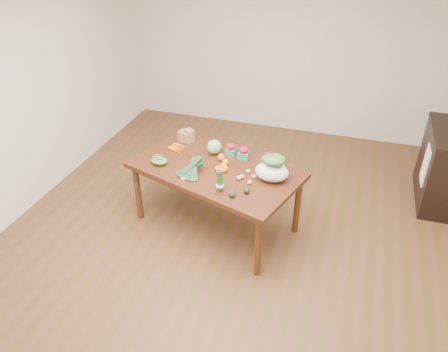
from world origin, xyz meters
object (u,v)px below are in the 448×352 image
(cabinet, at_px, (446,167))
(cabbage, at_px, (214,147))
(kale_bunch, at_px, (189,169))
(paper_bag, at_px, (186,135))
(mandarin_cluster, at_px, (222,167))
(dining_table, at_px, (216,197))
(salad_bag, at_px, (272,169))
(asparagus_bundle, at_px, (220,180))

(cabinet, distance_m, cabbage, 2.79)
(cabbage, bearing_deg, kale_bunch, -100.04)
(cabinet, height_order, paper_bag, cabinet)
(cabbage, relative_size, mandarin_cluster, 0.91)
(cabinet, height_order, cabbage, cabinet)
(cabbage, bearing_deg, mandarin_cluster, -59.17)
(mandarin_cluster, bearing_deg, dining_table, 156.67)
(cabinet, bearing_deg, cabbage, -158.82)
(cabinet, bearing_deg, dining_table, -152.20)
(cabbage, distance_m, mandarin_cluster, 0.39)
(salad_bag, bearing_deg, cabbage, 154.93)
(paper_bag, bearing_deg, mandarin_cluster, -40.08)
(mandarin_cluster, xyz_separation_m, kale_bunch, (-0.29, -0.19, 0.03))
(salad_bag, bearing_deg, kale_bunch, -167.72)
(dining_table, bearing_deg, mandarin_cluster, -5.84)
(cabbage, distance_m, asparagus_bundle, 0.76)
(asparagus_bundle, bearing_deg, cabinet, 54.09)
(salad_bag, bearing_deg, mandarin_cluster, 179.39)
(dining_table, height_order, cabbage, cabbage)
(asparagus_bundle, bearing_deg, dining_table, 131.93)
(dining_table, xyz_separation_m, kale_bunch, (-0.21, -0.22, 0.45))
(paper_bag, relative_size, mandarin_cluster, 1.18)
(dining_table, height_order, cabinet, cabinet)
(cabinet, bearing_deg, kale_bunch, -150.35)
(dining_table, xyz_separation_m, salad_bag, (0.62, -0.04, 0.51))
(cabbage, xyz_separation_m, salad_bag, (0.73, -0.34, 0.05))
(cabinet, xyz_separation_m, salad_bag, (-1.85, -1.34, 0.41))
(dining_table, xyz_separation_m, cabbage, (-0.12, 0.30, 0.46))
(cabinet, distance_m, kale_bunch, 3.10)
(cabbage, bearing_deg, dining_table, -68.91)
(dining_table, distance_m, mandarin_cluster, 0.43)
(cabinet, distance_m, paper_bag, 3.12)
(paper_bag, distance_m, cabbage, 0.45)
(salad_bag, bearing_deg, asparagus_bundle, -140.95)
(kale_bunch, height_order, salad_bag, salad_bag)
(dining_table, distance_m, cabbage, 0.56)
(cabinet, relative_size, paper_bag, 4.78)
(cabbage, distance_m, salad_bag, 0.81)
(paper_bag, distance_m, salad_bag, 1.26)
(dining_table, height_order, asparagus_bundle, asparagus_bundle)
(kale_bunch, xyz_separation_m, salad_bag, (0.82, 0.18, 0.05))
(cabbage, bearing_deg, asparagus_bundle, -66.99)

